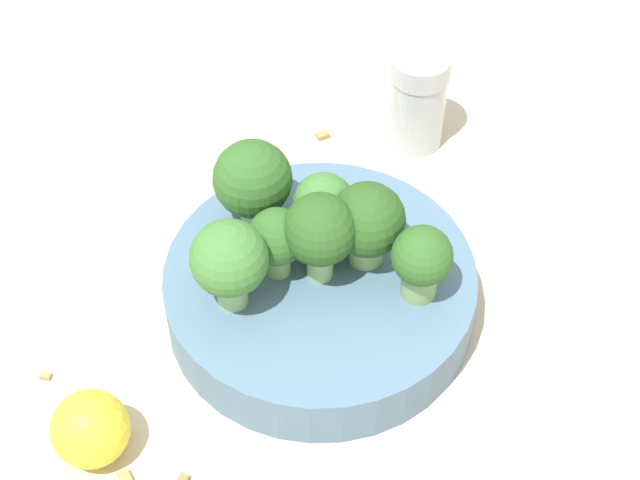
# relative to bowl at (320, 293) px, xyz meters

# --- Properties ---
(ground_plane) EXTENTS (3.00, 3.00, 0.00)m
(ground_plane) POSITION_rel_bowl_xyz_m (0.00, 0.00, -0.02)
(ground_plane) COLOR beige
(bowl) EXTENTS (0.17, 0.17, 0.03)m
(bowl) POSITION_rel_bowl_xyz_m (0.00, 0.00, 0.00)
(bowl) COLOR slate
(bowl) RESTS_ON ground_plane
(broccoli_floret_0) EXTENTS (0.03, 0.03, 0.04)m
(broccoli_floret_0) POSITION_rel_bowl_xyz_m (-0.02, 0.02, 0.04)
(broccoli_floret_0) COLOR #7A9E5B
(broccoli_floret_0) RESTS_ON bowl
(broccoli_floret_1) EXTENTS (0.04, 0.04, 0.06)m
(broccoli_floret_1) POSITION_rel_bowl_xyz_m (0.00, 0.00, 0.05)
(broccoli_floret_1) COLOR #8EB770
(broccoli_floret_1) RESTS_ON bowl
(broccoli_floret_2) EXTENTS (0.03, 0.03, 0.05)m
(broccoli_floret_2) POSITION_rel_bowl_xyz_m (0.03, -0.05, 0.04)
(broccoli_floret_2) COLOR #7A9E5B
(broccoli_floret_2) RESTS_ON bowl
(broccoli_floret_3) EXTENTS (0.04, 0.04, 0.05)m
(broccoli_floret_3) POSITION_rel_bowl_xyz_m (0.03, -0.01, 0.05)
(broccoli_floret_3) COLOR #84AD66
(broccoli_floret_3) RESTS_ON bowl
(broccoli_floret_4) EXTENTS (0.04, 0.04, 0.05)m
(broccoli_floret_4) POSITION_rel_bowl_xyz_m (-0.00, 0.06, 0.05)
(broccoli_floret_4) COLOR #8EB770
(broccoli_floret_4) RESTS_ON bowl
(broccoli_floret_5) EXTENTS (0.04, 0.04, 0.04)m
(broccoli_floret_5) POSITION_rel_bowl_xyz_m (0.02, 0.02, 0.04)
(broccoli_floret_5) COLOR #84AD66
(broccoli_floret_5) RESTS_ON bowl
(broccoli_floret_6) EXTENTS (0.04, 0.04, 0.06)m
(broccoli_floret_6) POSITION_rel_bowl_xyz_m (-0.05, 0.02, 0.05)
(broccoli_floret_6) COLOR #8EB770
(broccoli_floret_6) RESTS_ON bowl
(pepper_shaker) EXTENTS (0.04, 0.04, 0.07)m
(pepper_shaker) POSITION_rel_bowl_xyz_m (0.14, 0.07, 0.02)
(pepper_shaker) COLOR #B2B7BC
(pepper_shaker) RESTS_ON ground_plane
(lemon_wedge) EXTENTS (0.04, 0.04, 0.04)m
(lemon_wedge) POSITION_rel_bowl_xyz_m (-0.15, 0.01, 0.00)
(lemon_wedge) COLOR yellow
(lemon_wedge) RESTS_ON ground_plane
(almond_crumb_0) EXTENTS (0.01, 0.01, 0.01)m
(almond_crumb_0) POSITION_rel_bowl_xyz_m (-0.14, 0.07, -0.01)
(almond_crumb_0) COLOR #AD7F4C
(almond_crumb_0) RESTS_ON ground_plane
(almond_crumb_1) EXTENTS (0.01, 0.01, 0.01)m
(almond_crumb_1) POSITION_rel_bowl_xyz_m (-0.15, -0.02, -0.01)
(almond_crumb_1) COLOR #AD7F4C
(almond_crumb_1) RESTS_ON ground_plane
(almond_crumb_2) EXTENTS (0.01, 0.01, 0.01)m
(almond_crumb_2) POSITION_rel_bowl_xyz_m (-0.13, -0.04, -0.01)
(almond_crumb_2) COLOR olive
(almond_crumb_2) RESTS_ON ground_plane
(almond_crumb_3) EXTENTS (0.01, 0.01, 0.01)m
(almond_crumb_3) POSITION_rel_bowl_xyz_m (0.10, 0.11, -0.01)
(almond_crumb_3) COLOR #AD7F4C
(almond_crumb_3) RESTS_ON ground_plane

